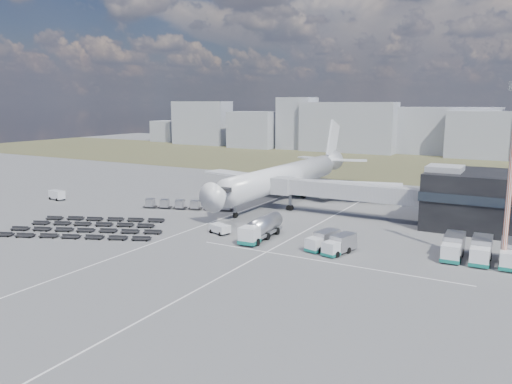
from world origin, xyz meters
The scene contains 15 objects.
ground centered at (0.00, 0.00, 0.00)m, with size 420.00×420.00×0.00m, color #565659.
grass_strip centered at (0.00, 110.00, 0.01)m, with size 420.00×90.00×0.01m, color #48442B.
lane_markings centered at (9.77, 3.00, 0.01)m, with size 47.12×110.00×0.01m.
jet_bridge centered at (15.90, 20.42, 5.05)m, with size 30.30×3.80×7.05m.
airliner centered at (0.00, 32.38, 5.29)m, with size 51.59×64.53×17.62m.
skyline centered at (4.12, 148.74, 10.28)m, with size 287.13×24.19×24.97m.
fuel_tanker centered at (11.70, -1.90, 1.81)m, with size 3.40×11.35×3.63m.
pushback_tug centered at (4.00, -2.51, 0.80)m, with size 3.64×2.05×1.60m, color silver.
utility_van centered at (-45.31, 4.20, 1.10)m, with size 4.07×1.84×2.19m, color silver.
catering_truck centered at (2.21, 38.18, 1.57)m, with size 4.07×7.11×3.07m.
service_trucks_near centered at (24.23, -2.90, 1.38)m, with size 6.66×7.40×2.53m.
service_trucks_far centered at (46.21, 2.87, 1.65)m, with size 13.89×7.95×3.04m.
uld_row centered at (-12.76, 10.59, 1.06)m, with size 18.90×7.87×1.76m.
baggage_dollies centered at (-18.17, -11.47, 0.36)m, with size 29.33×23.23×0.72m.
floodlight_mast centered at (47.28, 1.16, 12.39)m, with size 2.36×1.91×24.72m.
Camera 1 is at (49.93, -71.39, 22.01)m, focal length 35.00 mm.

